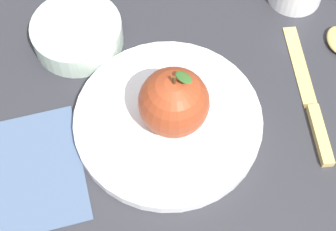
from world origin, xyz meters
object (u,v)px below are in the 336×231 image
(knife, at_px, (311,104))
(apple, at_px, (174,102))
(dinner_plate, at_px, (168,120))
(side_bowl, at_px, (77,32))
(linen_napkin, at_px, (28,172))

(knife, bearing_deg, apple, -177.65)
(dinner_plate, relative_size, apple, 2.42)
(apple, height_order, side_bowl, apple)
(dinner_plate, height_order, side_bowl, side_bowl)
(apple, distance_m, knife, 0.18)
(side_bowl, bearing_deg, linen_napkin, -110.11)
(dinner_plate, distance_m, knife, 0.18)
(side_bowl, distance_m, knife, 0.32)
(side_bowl, bearing_deg, knife, -25.80)
(linen_napkin, bearing_deg, knife, 7.59)
(dinner_plate, bearing_deg, linen_napkin, -165.56)
(dinner_plate, distance_m, side_bowl, 0.17)
(side_bowl, xyz_separation_m, knife, (0.28, -0.14, -0.02))
(apple, relative_size, linen_napkin, 0.63)
(dinner_plate, distance_m, linen_napkin, 0.18)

